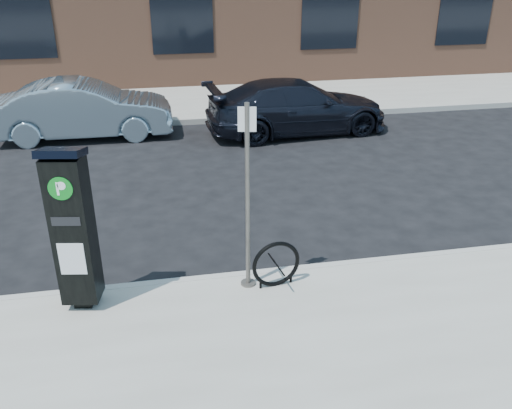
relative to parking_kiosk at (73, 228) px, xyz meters
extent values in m
plane|color=black|center=(2.21, 0.35, -1.27)|extent=(120.00, 120.00, 0.00)
cube|color=gray|center=(2.21, 14.35, -1.19)|extent=(60.00, 12.00, 0.15)
cube|color=#9E9B93|center=(2.21, 0.33, -1.19)|extent=(60.00, 0.12, 0.16)
cube|color=#9E9B93|center=(2.21, 8.37, -1.19)|extent=(60.00, 0.12, 0.16)
cube|color=black|center=(-2.79, 12.33, 1.73)|extent=(2.00, 0.06, 3.50)
cube|color=black|center=(0.00, 0.00, -1.06)|extent=(0.26, 0.26, 0.11)
cube|color=black|center=(0.00, 0.00, -0.04)|extent=(0.52, 0.47, 1.93)
cube|color=black|center=(0.00, 0.00, 0.97)|extent=(0.57, 0.52, 0.18)
cylinder|color=#086617|center=(-0.04, -0.20, 0.61)|extent=(0.28, 0.07, 0.28)
cube|color=white|center=(-0.04, -0.20, 0.61)|extent=(0.10, 0.03, 0.16)
cube|color=silver|center=(-0.04, -0.20, -0.32)|extent=(0.31, 0.06, 0.43)
cube|color=black|center=(-0.04, -0.20, 0.19)|extent=(0.34, 0.07, 0.11)
cylinder|color=#544F4A|center=(2.18, 0.05, -1.10)|extent=(0.20, 0.20, 0.03)
cylinder|color=#544F4A|center=(2.18, 0.05, 0.16)|extent=(0.06, 0.06, 2.55)
cube|color=silver|center=(2.18, 0.05, 1.23)|extent=(0.22, 0.07, 0.31)
torus|color=black|center=(2.54, -0.05, -0.78)|extent=(0.68, 0.15, 0.68)
cylinder|color=black|center=(2.32, -0.08, -1.05)|extent=(0.03, 0.03, 0.13)
cylinder|color=black|center=(2.77, -0.02, -1.05)|extent=(0.03, 0.03, 0.13)
imported|color=#859CAA|center=(-0.65, 7.75, -0.55)|extent=(4.37, 1.55, 1.44)
imported|color=black|center=(4.73, 7.14, -0.58)|extent=(4.86, 2.29, 1.37)
camera|label=1|loc=(1.09, -6.18, 3.06)|focal=38.00mm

